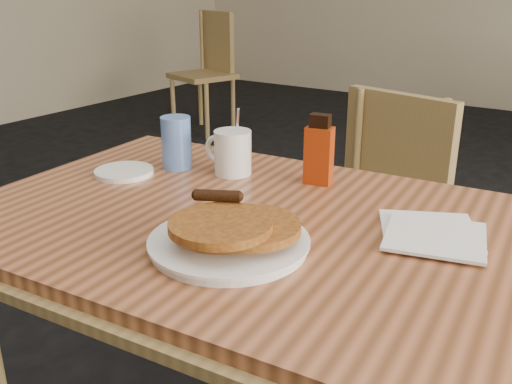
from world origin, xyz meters
The scene contains 9 objects.
main_table centered at (-0.08, 0.05, 0.71)m, with size 1.24×0.89×0.75m.
chair_main_far centered at (-0.10, 0.81, 0.51)m, with size 0.47×0.47×0.85m.
chair_wall_extra centered at (-2.40, 2.86, 0.56)m, with size 0.53×0.54×0.94m.
pancake_plate centered at (-0.03, -0.08, 0.77)m, with size 0.28×0.28×0.08m.
coffee_mug centered at (-0.26, 0.24, 0.80)m, with size 0.12×0.09×0.16m.
syrup_bottle centered at (-0.06, 0.30, 0.82)m, with size 0.07×0.05×0.16m.
napkin_stack centered at (0.24, 0.16, 0.76)m, with size 0.24×0.25×0.01m.
blue_tumbler centered at (-0.40, 0.21, 0.81)m, with size 0.07×0.07×0.13m, color #5781CD.
side_saucer centered at (-0.47, 0.10, 0.76)m, with size 0.14×0.14×0.01m, color white.
Camera 1 is at (0.50, -0.79, 1.18)m, focal length 40.00 mm.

